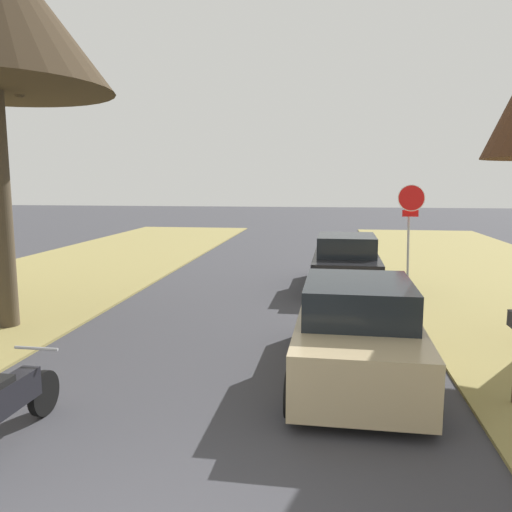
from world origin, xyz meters
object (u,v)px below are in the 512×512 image
(parked_sedan_black, at_px, (346,264))
(parked_motorcycle, at_px, (7,404))
(parked_sedan_tan, at_px, (357,331))
(stop_sign_far, at_px, (410,212))

(parked_sedan_black, distance_m, parked_motorcycle, 10.44)
(parked_sedan_tan, xyz_separation_m, parked_sedan_black, (0.07, 6.79, 0.00))
(parked_sedan_black, bearing_deg, parked_sedan_tan, -90.58)
(stop_sign_far, distance_m, parked_sedan_tan, 8.34)
(parked_sedan_tan, bearing_deg, stop_sign_far, 75.84)
(parked_sedan_tan, distance_m, parked_sedan_black, 6.79)
(stop_sign_far, bearing_deg, parked_sedan_tan, -104.16)
(parked_motorcycle, bearing_deg, parked_sedan_tan, 33.14)
(parked_sedan_tan, height_order, parked_motorcycle, parked_sedan_tan)
(parked_sedan_tan, bearing_deg, parked_sedan_black, 89.42)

